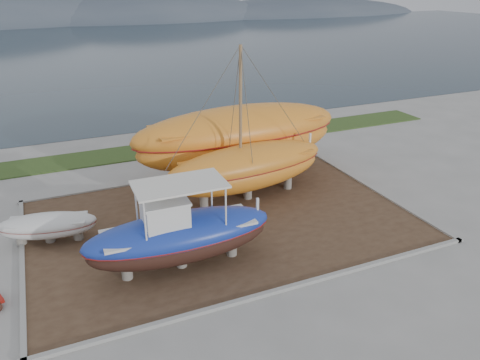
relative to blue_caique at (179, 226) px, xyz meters
name	(u,v)px	position (x,y,z in m)	size (l,w,h in m)	color
ground	(258,263)	(3.03, -1.00, -1.92)	(140.00, 140.00, 0.00)	gray
dirt_patch	(223,221)	(3.03, 3.00, -1.89)	(18.00, 12.00, 0.06)	#422D1E
curb_frame	(223,220)	(3.03, 3.00, -1.85)	(18.60, 12.60, 0.15)	gray
grass_strip	(162,149)	(3.03, 14.50, -1.88)	(44.00, 3.00, 0.08)	#284219
sea	(78,49)	(3.03, 69.00, -1.92)	(260.00, 100.00, 0.04)	#1A2A35
mountain_ridge	(55,22)	(3.03, 124.00, -1.92)	(200.00, 36.00, 20.00)	#333D49
blue_caique	(179,226)	(0.00, 0.00, 0.00)	(7.73, 2.42, 3.73)	#19349E
white_dinghy	(49,229)	(-4.87, 4.29, -1.22)	(4.26, 1.60, 1.28)	silver
orange_sailboat	(248,126)	(5.20, 4.79, 2.19)	(9.11, 2.69, 8.10)	orange
orange_bare_hull	(239,143)	(5.97, 7.75, 0.22)	(12.73, 3.82, 4.17)	orange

